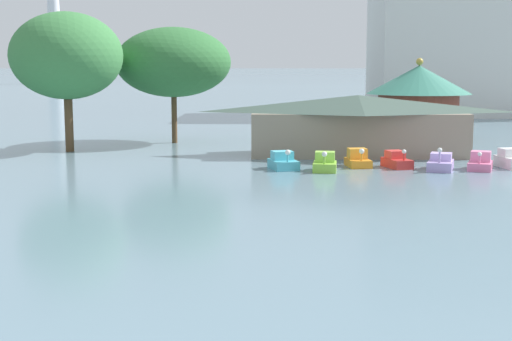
% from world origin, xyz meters
% --- Properties ---
extents(pedal_boat_cyan, '(2.30, 2.87, 1.50)m').
position_xyz_m(pedal_boat_cyan, '(4.86, 37.54, 0.50)').
color(pedal_boat_cyan, '#4CB7CC').
rests_on(pedal_boat_cyan, ground).
extents(pedal_boat_lime, '(1.82, 2.50, 1.49)m').
position_xyz_m(pedal_boat_lime, '(7.73, 36.61, 0.53)').
color(pedal_boat_lime, '#8CCC3F').
rests_on(pedal_boat_lime, ground).
extents(pedal_boat_orange, '(1.83, 2.61, 1.43)m').
position_xyz_m(pedal_boat_orange, '(10.28, 38.87, 0.51)').
color(pedal_boat_orange, orange).
rests_on(pedal_boat_orange, ground).
extents(pedal_boat_red, '(2.06, 2.87, 1.43)m').
position_xyz_m(pedal_boat_red, '(13.00, 38.44, 0.48)').
color(pedal_boat_red, red).
rests_on(pedal_boat_red, ground).
extents(pedal_boat_lavender, '(2.44, 3.21, 1.70)m').
position_xyz_m(pedal_boat_lavender, '(15.89, 37.32, 0.47)').
color(pedal_boat_lavender, '#B299D8').
rests_on(pedal_boat_lavender, ground).
extents(pedal_boat_pink, '(2.32, 2.87, 1.37)m').
position_xyz_m(pedal_boat_pink, '(18.71, 37.50, 0.50)').
color(pedal_boat_pink, pink).
rests_on(pedal_boat_pink, ground).
extents(pedal_boat_white, '(1.89, 2.81, 1.85)m').
position_xyz_m(pedal_boat_white, '(21.16, 38.58, 0.56)').
color(pedal_boat_white, white).
rests_on(pedal_boat_white, ground).
extents(boathouse, '(18.43, 6.63, 4.86)m').
position_xyz_m(boathouse, '(11.01, 45.51, 2.54)').
color(boathouse, gray).
rests_on(boathouse, ground).
extents(green_roof_pavilion, '(10.03, 10.03, 7.89)m').
position_xyz_m(green_roof_pavilion, '(18.27, 57.59, 4.06)').
color(green_roof_pavilion, brown).
rests_on(green_roof_pavilion, ground).
extents(shoreline_tree_tall_left, '(9.34, 9.34, 11.65)m').
position_xyz_m(shoreline_tree_tall_left, '(-13.05, 47.62, 8.00)').
color(shoreline_tree_tall_left, brown).
rests_on(shoreline_tree_tall_left, ground).
extents(shoreline_tree_mid, '(10.64, 10.64, 10.70)m').
position_xyz_m(shoreline_tree_mid, '(-5.02, 54.39, 7.48)').
color(shoreline_tree_mid, brown).
rests_on(shoreline_tree_mid, ground).
extents(background_building_block, '(30.21, 19.08, 25.02)m').
position_xyz_m(background_building_block, '(33.87, 94.00, 12.53)').
color(background_building_block, silver).
rests_on(background_building_block, ground).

